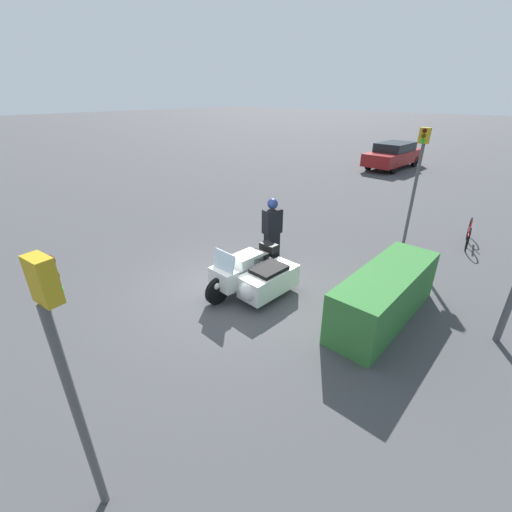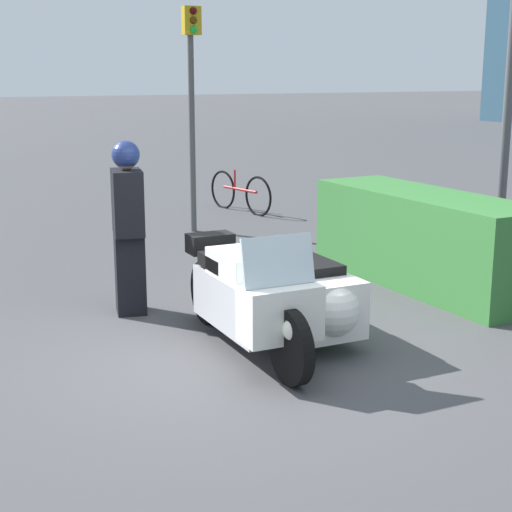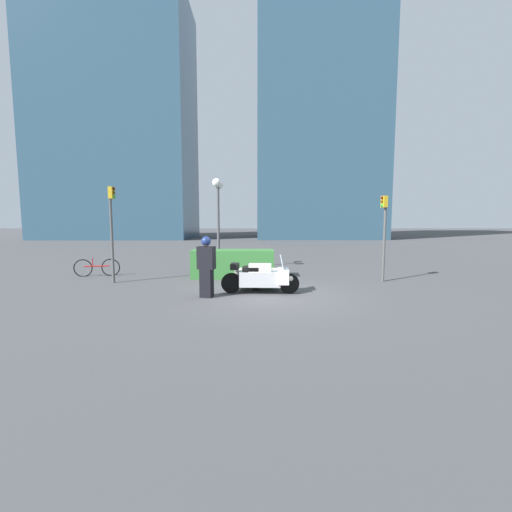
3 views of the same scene
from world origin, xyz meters
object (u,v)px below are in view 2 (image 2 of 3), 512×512
Objects in this scene: police_motorcycle at (278,296)px; traffic_light_far at (192,86)px; hedge_bush_curbside at (425,239)px; bicycle_parked at (240,193)px; officer_rider at (128,224)px.

traffic_light_far reaches higher than police_motorcycle.
hedge_bush_curbside is at bearing 115.09° from police_motorcycle.
police_motorcycle is 2.72m from hedge_bush_curbside.
police_motorcycle is at bearing -14.36° from traffic_light_far.
traffic_light_far is 2.65m from bicycle_parked.
bicycle_parked is at bearing 132.85° from traffic_light_far.
officer_rider is (-1.57, -0.82, 0.46)m from police_motorcycle.
bicycle_parked is at bearing 66.67° from officer_rider.
hedge_bush_curbside is (0.52, 3.33, -0.39)m from officer_rider.
hedge_bush_curbside is (-1.05, 2.51, 0.07)m from police_motorcycle.
bicycle_parked is at bearing 176.48° from hedge_bush_curbside.
officer_rider is 6.08m from bicycle_parked.
traffic_light_far is 1.96× the size of bicycle_parked.
officer_rider is 3.39m from hedge_bush_curbside.
traffic_light_far is at bearing 166.85° from police_motorcycle.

